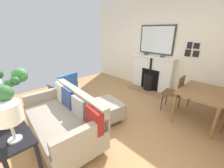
{
  "coord_description": "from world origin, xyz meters",
  "views": [
    {
      "loc": [
        1.82,
        2.37,
        1.93
      ],
      "look_at": [
        -0.34,
        0.17,
        0.73
      ],
      "focal_mm": 22.81,
      "sensor_mm": 36.0,
      "label": 1
    }
  ],
  "objects_px": {
    "fireplace": "(151,75)",
    "ottoman": "(107,109)",
    "sofa": "(65,119)",
    "table_lamp_far_end": "(7,114)",
    "book_stack": "(3,113)",
    "mantel_bowl_near": "(146,54)",
    "armchair_accent": "(65,85)",
    "console_table": "(7,124)",
    "potted_plant": "(3,91)",
    "dining_chair_near_fireplace": "(176,91)",
    "dining_table": "(203,95)",
    "mantel_bowl_far": "(162,56)"
  },
  "relations": [
    {
      "from": "ottoman",
      "to": "dining_table",
      "type": "relative_size",
      "value": 0.74
    },
    {
      "from": "sofa",
      "to": "potted_plant",
      "type": "height_order",
      "value": "potted_plant"
    },
    {
      "from": "fireplace",
      "to": "dining_table",
      "type": "relative_size",
      "value": 1.37
    },
    {
      "from": "mantel_bowl_near",
      "to": "armchair_accent",
      "type": "distance_m",
      "value": 2.71
    },
    {
      "from": "fireplace",
      "to": "mantel_bowl_near",
      "type": "bearing_deg",
      "value": -91.95
    },
    {
      "from": "book_stack",
      "to": "dining_chair_near_fireplace",
      "type": "relative_size",
      "value": 0.28
    },
    {
      "from": "table_lamp_far_end",
      "to": "book_stack",
      "type": "relative_size",
      "value": 1.75
    },
    {
      "from": "mantel_bowl_near",
      "to": "dining_chair_near_fireplace",
      "type": "relative_size",
      "value": 0.15
    },
    {
      "from": "mantel_bowl_far",
      "to": "sofa",
      "type": "distance_m",
      "value": 3.24
    },
    {
      "from": "book_stack",
      "to": "dining_chair_near_fireplace",
      "type": "xyz_separation_m",
      "value": [
        -3.17,
        1.15,
        -0.28
      ]
    },
    {
      "from": "fireplace",
      "to": "sofa",
      "type": "height_order",
      "value": "fireplace"
    },
    {
      "from": "console_table",
      "to": "dining_chair_near_fireplace",
      "type": "xyz_separation_m",
      "value": [
        -3.17,
        1.06,
        -0.15
      ]
    },
    {
      "from": "mantel_bowl_near",
      "to": "sofa",
      "type": "relative_size",
      "value": 0.08
    },
    {
      "from": "table_lamp_far_end",
      "to": "sofa",
      "type": "bearing_deg",
      "value": -144.25
    },
    {
      "from": "sofa",
      "to": "ottoman",
      "type": "distance_m",
      "value": 0.94
    },
    {
      "from": "armchair_accent",
      "to": "dining_chair_near_fireplace",
      "type": "relative_size",
      "value": 0.87
    },
    {
      "from": "mantel_bowl_near",
      "to": "sofa",
      "type": "height_order",
      "value": "mantel_bowl_near"
    },
    {
      "from": "fireplace",
      "to": "book_stack",
      "type": "height_order",
      "value": "fireplace"
    },
    {
      "from": "potted_plant",
      "to": "table_lamp_far_end",
      "type": "bearing_deg",
      "value": 82.26
    },
    {
      "from": "armchair_accent",
      "to": "dining_chair_near_fireplace",
      "type": "height_order",
      "value": "dining_chair_near_fireplace"
    },
    {
      "from": "sofa",
      "to": "potted_plant",
      "type": "bearing_deg",
      "value": 20.08
    },
    {
      "from": "fireplace",
      "to": "armchair_accent",
      "type": "xyz_separation_m",
      "value": [
        2.38,
        -1.31,
        -0.06
      ]
    },
    {
      "from": "fireplace",
      "to": "armchair_accent",
      "type": "relative_size",
      "value": 1.83
    },
    {
      "from": "ottoman",
      "to": "mantel_bowl_far",
      "type": "bearing_deg",
      "value": 178.19
    },
    {
      "from": "armchair_accent",
      "to": "dining_chair_near_fireplace",
      "type": "distance_m",
      "value": 2.94
    },
    {
      "from": "fireplace",
      "to": "console_table",
      "type": "bearing_deg",
      "value": 1.24
    },
    {
      "from": "ottoman",
      "to": "dining_chair_near_fireplace",
      "type": "distance_m",
      "value": 1.71
    },
    {
      "from": "ottoman",
      "to": "potted_plant",
      "type": "height_order",
      "value": "potted_plant"
    },
    {
      "from": "ottoman",
      "to": "sofa",
      "type": "bearing_deg",
      "value": -8.8
    },
    {
      "from": "mantel_bowl_far",
      "to": "dining_table",
      "type": "bearing_deg",
      "value": 60.37
    },
    {
      "from": "dining_chair_near_fireplace",
      "to": "dining_table",
      "type": "bearing_deg",
      "value": 89.33
    },
    {
      "from": "mantel_bowl_far",
      "to": "mantel_bowl_near",
      "type": "bearing_deg",
      "value": -90.0
    },
    {
      "from": "armchair_accent",
      "to": "table_lamp_far_end",
      "type": "bearing_deg",
      "value": 51.89
    },
    {
      "from": "fireplace",
      "to": "dining_table",
      "type": "height_order",
      "value": "fireplace"
    },
    {
      "from": "mantel_bowl_far",
      "to": "book_stack",
      "type": "relative_size",
      "value": 0.47
    },
    {
      "from": "sofa",
      "to": "dining_chair_near_fireplace",
      "type": "xyz_separation_m",
      "value": [
        -2.34,
        1.05,
        0.17
      ]
    },
    {
      "from": "console_table",
      "to": "book_stack",
      "type": "bearing_deg",
      "value": -90.67
    },
    {
      "from": "dining_table",
      "to": "mantel_bowl_near",
      "type": "bearing_deg",
      "value": -111.99
    },
    {
      "from": "fireplace",
      "to": "ottoman",
      "type": "relative_size",
      "value": 1.85
    },
    {
      "from": "mantel_bowl_far",
      "to": "armchair_accent",
      "type": "bearing_deg",
      "value": -34.02
    },
    {
      "from": "ottoman",
      "to": "book_stack",
      "type": "bearing_deg",
      "value": -7.7
    },
    {
      "from": "book_stack",
      "to": "dining_table",
      "type": "relative_size",
      "value": 0.24
    },
    {
      "from": "armchair_accent",
      "to": "book_stack",
      "type": "height_order",
      "value": "book_stack"
    },
    {
      "from": "fireplace",
      "to": "ottoman",
      "type": "xyz_separation_m",
      "value": [
        2.2,
        0.23,
        -0.25
      ]
    },
    {
      "from": "fireplace",
      "to": "book_stack",
      "type": "bearing_deg",
      "value": -0.04
    },
    {
      "from": "ottoman",
      "to": "console_table",
      "type": "relative_size",
      "value": 0.49
    },
    {
      "from": "mantel_bowl_far",
      "to": "potted_plant",
      "type": "distance_m",
      "value": 3.92
    },
    {
      "from": "sofa",
      "to": "console_table",
      "type": "relative_size",
      "value": 1.13
    },
    {
      "from": "table_lamp_far_end",
      "to": "book_stack",
      "type": "bearing_deg",
      "value": -90.09
    },
    {
      "from": "mantel_bowl_far",
      "to": "potted_plant",
      "type": "bearing_deg",
      "value": 1.08
    }
  ]
}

